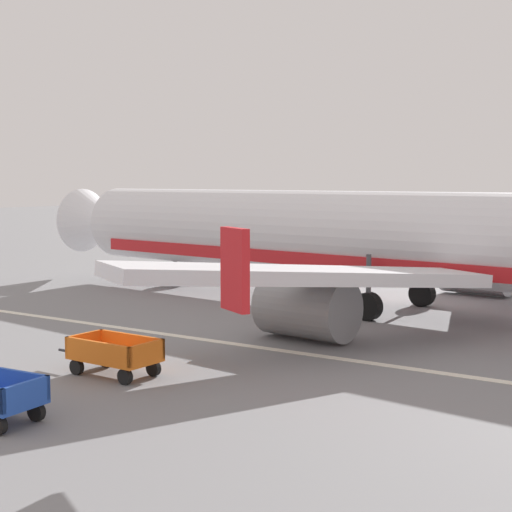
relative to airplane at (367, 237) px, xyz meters
name	(u,v)px	position (x,y,z in m)	size (l,w,h in m)	color
apron_stripe	(171,335)	(-3.36, -8.84, -3.05)	(120.00, 0.36, 0.01)	silver
airplane	(367,237)	(0.00, 0.00, 0.00)	(37.66, 30.31, 11.34)	silver
baggage_cart_fourth_in_row	(114,354)	(-1.03, -14.10, -2.45)	(3.57, 1.46, 1.07)	orange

